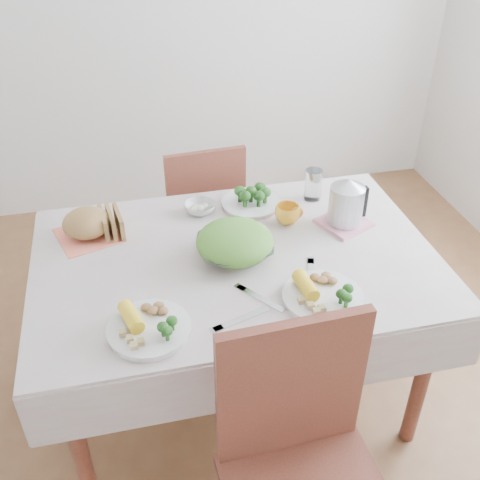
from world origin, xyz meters
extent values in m
plane|color=brown|center=(0.00, 0.00, 0.00)|extent=(3.60, 3.60, 0.00)
cube|color=brown|center=(0.00, 0.00, 0.38)|extent=(1.40, 0.90, 0.75)
cube|color=beige|center=(0.00, 0.00, 0.76)|extent=(1.50, 1.00, 0.01)
cube|color=brown|center=(-0.01, 0.82, 0.47)|extent=(0.43, 0.43, 0.89)
imported|color=white|center=(0.00, 0.00, 0.80)|extent=(0.30, 0.30, 0.07)
cylinder|color=white|center=(-0.35, -0.33, 0.77)|extent=(0.29, 0.29, 0.02)
cylinder|color=white|center=(0.23, -0.31, 0.77)|extent=(0.34, 0.34, 0.02)
cylinder|color=beige|center=(0.14, 0.34, 0.77)|extent=(0.33, 0.33, 0.02)
cube|color=#FE7A5E|center=(-0.54, 0.26, 0.76)|extent=(0.29, 0.29, 0.00)
ellipsoid|color=olive|center=(-0.54, 0.26, 0.82)|extent=(0.19, 0.18, 0.11)
imported|color=white|center=(-0.08, 0.34, 0.78)|extent=(0.15, 0.15, 0.04)
imported|color=yellow|center=(0.25, 0.18, 0.80)|extent=(0.11, 0.11, 0.08)
cylinder|color=white|center=(0.42, 0.34, 0.83)|extent=(0.08, 0.08, 0.14)
cube|color=pink|center=(0.47, 0.11, 0.77)|extent=(0.24, 0.24, 0.01)
cylinder|color=#B2B5BA|center=(0.47, 0.11, 0.88)|extent=(0.14, 0.14, 0.19)
cube|color=silver|center=(0.03, -0.25, 0.76)|extent=(0.14, 0.18, 0.00)
cube|color=silver|center=(0.23, -0.18, 0.76)|extent=(0.09, 0.21, 0.00)
cube|color=silver|center=(-0.06, -0.34, 0.76)|extent=(0.20, 0.08, 0.00)
camera|label=1|loc=(-0.36, -1.65, 2.02)|focal=42.00mm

